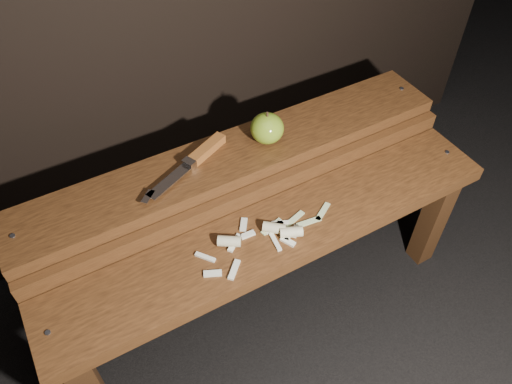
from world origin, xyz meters
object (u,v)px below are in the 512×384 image
bench_rear_tier (237,176)px  knife (198,157)px  bench_front_tier (279,248)px  apple (267,128)px

bench_rear_tier → knife: (-0.10, 0.02, 0.10)m
bench_front_tier → knife: size_ratio=4.36×
bench_front_tier → apple: apple is taller
apple → knife: 0.20m
bench_front_tier → knife: 0.31m
bench_front_tier → apple: (0.10, 0.23, 0.19)m
bench_front_tier → bench_rear_tier: size_ratio=1.00×
apple → knife: (-0.19, 0.02, -0.03)m
apple → knife: apple is taller
bench_rear_tier → apple: apple is taller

